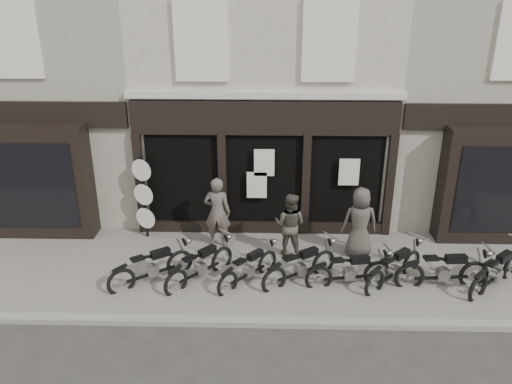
{
  "coord_description": "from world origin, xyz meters",
  "views": [
    {
      "loc": [
        0.11,
        -9.97,
        6.55
      ],
      "look_at": [
        -0.19,
        1.6,
        1.88
      ],
      "focal_mm": 35.0,
      "sensor_mm": 36.0,
      "label": 1
    }
  ],
  "objects_px": {
    "man_centre": "(290,225)",
    "motorcycle_4": "(349,273)",
    "motorcycle_3": "(300,269)",
    "motorcycle_7": "(496,274)",
    "motorcycle_0": "(152,269)",
    "motorcycle_5": "(394,270)",
    "motorcycle_1": "(201,268)",
    "man_right": "(360,222)",
    "advert_sign_post": "(144,201)",
    "motorcycle_6": "(443,273)",
    "man_left": "(217,212)",
    "motorcycle_2": "(249,270)"
  },
  "relations": [
    {
      "from": "motorcycle_7",
      "to": "man_centre",
      "type": "xyz_separation_m",
      "value": [
        -4.77,
        1.4,
        0.54
      ]
    },
    {
      "from": "man_left",
      "to": "motorcycle_0",
      "type": "bearing_deg",
      "value": 57.84
    },
    {
      "from": "motorcycle_1",
      "to": "motorcycle_4",
      "type": "bearing_deg",
      "value": -51.61
    },
    {
      "from": "advert_sign_post",
      "to": "motorcycle_4",
      "type": "bearing_deg",
      "value": -2.52
    },
    {
      "from": "motorcycle_3",
      "to": "man_centre",
      "type": "xyz_separation_m",
      "value": [
        -0.22,
        1.25,
        0.56
      ]
    },
    {
      "from": "man_centre",
      "to": "motorcycle_4",
      "type": "bearing_deg",
      "value": 153.85
    },
    {
      "from": "motorcycle_5",
      "to": "motorcycle_3",
      "type": "bearing_deg",
      "value": 138.3
    },
    {
      "from": "motorcycle_3",
      "to": "motorcycle_7",
      "type": "bearing_deg",
      "value": -36.2
    },
    {
      "from": "motorcycle_1",
      "to": "man_right",
      "type": "bearing_deg",
      "value": -31.12
    },
    {
      "from": "motorcycle_1",
      "to": "motorcycle_4",
      "type": "height_order",
      "value": "motorcycle_1"
    },
    {
      "from": "motorcycle_4",
      "to": "man_centre",
      "type": "height_order",
      "value": "man_centre"
    },
    {
      "from": "motorcycle_0",
      "to": "motorcycle_4",
      "type": "height_order",
      "value": "motorcycle_0"
    },
    {
      "from": "motorcycle_6",
      "to": "advert_sign_post",
      "type": "height_order",
      "value": "advert_sign_post"
    },
    {
      "from": "motorcycle_3",
      "to": "motorcycle_0",
      "type": "bearing_deg",
      "value": 147.73
    },
    {
      "from": "motorcycle_4",
      "to": "motorcycle_5",
      "type": "relative_size",
      "value": 1.2
    },
    {
      "from": "man_centre",
      "to": "motorcycle_1",
      "type": "bearing_deg",
      "value": 50.17
    },
    {
      "from": "motorcycle_3",
      "to": "motorcycle_7",
      "type": "xyz_separation_m",
      "value": [
        4.55,
        -0.15,
        0.01
      ]
    },
    {
      "from": "motorcycle_0",
      "to": "motorcycle_3",
      "type": "xyz_separation_m",
      "value": [
        3.52,
        0.13,
        -0.0
      ]
    },
    {
      "from": "man_left",
      "to": "advert_sign_post",
      "type": "relative_size",
      "value": 0.78
    },
    {
      "from": "motorcycle_4",
      "to": "motorcycle_7",
      "type": "xyz_separation_m",
      "value": [
        3.41,
        0.01,
        0.03
      ]
    },
    {
      "from": "motorcycle_5",
      "to": "motorcycle_6",
      "type": "bearing_deg",
      "value": -49.69
    },
    {
      "from": "motorcycle_4",
      "to": "motorcycle_6",
      "type": "distance_m",
      "value": 2.19
    },
    {
      "from": "man_right",
      "to": "man_left",
      "type": "bearing_deg",
      "value": -8.84
    },
    {
      "from": "man_left",
      "to": "advert_sign_post",
      "type": "height_order",
      "value": "advert_sign_post"
    },
    {
      "from": "motorcycle_3",
      "to": "motorcycle_7",
      "type": "relative_size",
      "value": 1.02
    },
    {
      "from": "motorcycle_4",
      "to": "motorcycle_1",
      "type": "bearing_deg",
      "value": 166.62
    },
    {
      "from": "motorcycle_2",
      "to": "man_left",
      "type": "distance_m",
      "value": 2.1
    },
    {
      "from": "motorcycle_4",
      "to": "man_left",
      "type": "distance_m",
      "value": 3.83
    },
    {
      "from": "motorcycle_4",
      "to": "man_left",
      "type": "xyz_separation_m",
      "value": [
        -3.27,
        1.87,
        0.69
      ]
    },
    {
      "from": "motorcycle_4",
      "to": "motorcycle_6",
      "type": "bearing_deg",
      "value": -10.79
    },
    {
      "from": "motorcycle_0",
      "to": "motorcycle_5",
      "type": "height_order",
      "value": "motorcycle_0"
    },
    {
      "from": "motorcycle_0",
      "to": "motorcycle_6",
      "type": "xyz_separation_m",
      "value": [
        6.85,
        -0.03,
        0.02
      ]
    },
    {
      "from": "motorcycle_2",
      "to": "man_centre",
      "type": "bearing_deg",
      "value": 3.82
    },
    {
      "from": "motorcycle_4",
      "to": "advert_sign_post",
      "type": "xyz_separation_m",
      "value": [
        -5.32,
        2.3,
        0.82
      ]
    },
    {
      "from": "motorcycle_1",
      "to": "motorcycle_3",
      "type": "distance_m",
      "value": 2.39
    },
    {
      "from": "man_left",
      "to": "advert_sign_post",
      "type": "bearing_deg",
      "value": -6.85
    },
    {
      "from": "motorcycle_5",
      "to": "man_right",
      "type": "bearing_deg",
      "value": 75.4
    },
    {
      "from": "motorcycle_0",
      "to": "man_centre",
      "type": "height_order",
      "value": "man_centre"
    },
    {
      "from": "motorcycle_2",
      "to": "motorcycle_3",
      "type": "distance_m",
      "value": 1.23
    },
    {
      "from": "motorcycle_1",
      "to": "advert_sign_post",
      "type": "distance_m",
      "value": 2.92
    },
    {
      "from": "motorcycle_4",
      "to": "motorcycle_5",
      "type": "height_order",
      "value": "motorcycle_5"
    },
    {
      "from": "motorcycle_2",
      "to": "motorcycle_7",
      "type": "bearing_deg",
      "value": -49.29
    },
    {
      "from": "motorcycle_2",
      "to": "motorcycle_4",
      "type": "height_order",
      "value": "motorcycle_4"
    },
    {
      "from": "motorcycle_0",
      "to": "motorcycle_2",
      "type": "bearing_deg",
      "value": -34.7
    },
    {
      "from": "motorcycle_2",
      "to": "man_right",
      "type": "distance_m",
      "value": 3.17
    },
    {
      "from": "motorcycle_4",
      "to": "man_centre",
      "type": "xyz_separation_m",
      "value": [
        -1.36,
        1.41,
        0.57
      ]
    },
    {
      "from": "advert_sign_post",
      "to": "motorcycle_6",
      "type": "bearing_deg",
      "value": 3.88
    },
    {
      "from": "motorcycle_2",
      "to": "motorcycle_6",
      "type": "relative_size",
      "value": 0.72
    },
    {
      "from": "motorcycle_0",
      "to": "motorcycle_5",
      "type": "relative_size",
      "value": 1.08
    },
    {
      "from": "motorcycle_2",
      "to": "motorcycle_4",
      "type": "distance_m",
      "value": 2.37
    }
  ]
}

